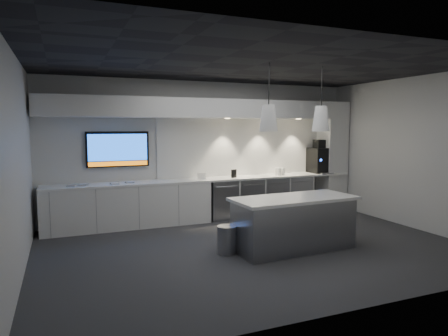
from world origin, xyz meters
name	(u,v)px	position (x,y,z in m)	size (l,w,h in m)	color
floor	(255,247)	(0.00, 0.00, 0.00)	(7.00, 7.00, 0.00)	#323335
ceiling	(257,65)	(0.00, 0.00, 3.00)	(7.00, 7.00, 0.00)	black
wall_back	(205,150)	(0.00, 2.50, 1.50)	(7.00, 7.00, 0.00)	silver
wall_front	(361,176)	(0.00, -2.50, 1.50)	(7.00, 7.00, 0.00)	silver
wall_left	(18,166)	(-3.50, 0.00, 1.50)	(7.00, 7.00, 0.00)	silver
wall_right	(414,153)	(3.50, 0.00, 1.50)	(7.00, 7.00, 0.00)	silver
back_counter	(210,179)	(0.00, 2.17, 0.88)	(6.80, 0.65, 0.04)	white
left_base_cabinets	(129,206)	(-1.75, 2.17, 0.43)	(3.30, 0.63, 0.86)	white
fridge_unit_a	(221,199)	(0.25, 2.17, 0.42)	(0.60, 0.61, 0.85)	gray
fridge_unit_b	(247,197)	(0.88, 2.17, 0.42)	(0.60, 0.61, 0.85)	gray
fridge_unit_c	(272,196)	(1.51, 2.17, 0.42)	(0.60, 0.61, 0.85)	gray
fridge_unit_d	(295,194)	(2.14, 2.17, 0.42)	(0.60, 0.61, 0.85)	gray
backsplash	(254,147)	(1.20, 2.48, 1.55)	(4.60, 0.03, 1.30)	white
soffit	(210,109)	(0.00, 2.20, 2.40)	(6.90, 0.60, 0.40)	white
column	(332,156)	(3.20, 2.20, 1.30)	(0.55, 0.55, 2.60)	white
wall_tv	(118,149)	(-1.90, 2.45, 1.56)	(1.25, 0.07, 0.72)	black
island	(294,223)	(0.54, -0.33, 0.44)	(2.10, 0.99, 0.87)	gray
bin	(227,240)	(-0.56, -0.12, 0.22)	(0.32, 0.32, 0.44)	gray
coffee_machine	(319,159)	(2.83, 2.20, 1.23)	(0.44, 0.62, 0.80)	black
sign_black	(234,174)	(0.53, 2.12, 0.99)	(0.14, 0.02, 0.18)	black
sign_white	(202,176)	(-0.22, 2.11, 0.97)	(0.18, 0.02, 0.14)	white
cup_cluster	(280,172)	(1.71, 2.13, 0.98)	(0.19, 0.19, 0.16)	white
tray_a	(72,186)	(-2.81, 2.11, 0.91)	(0.16, 0.16, 0.03)	#ACACAC
tray_b	(83,185)	(-2.60, 2.17, 0.91)	(0.16, 0.16, 0.03)	#ACACAC
tray_c	(115,184)	(-2.02, 2.08, 0.91)	(0.16, 0.16, 0.03)	#ACACAC
tray_d	(129,182)	(-1.73, 2.15, 0.91)	(0.16, 0.16, 0.03)	#ACACAC
pendant_left	(269,118)	(0.05, -0.33, 2.15)	(0.29, 0.29, 1.12)	white
pendant_right	(321,118)	(1.03, -0.33, 2.15)	(0.29, 0.29, 1.12)	white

